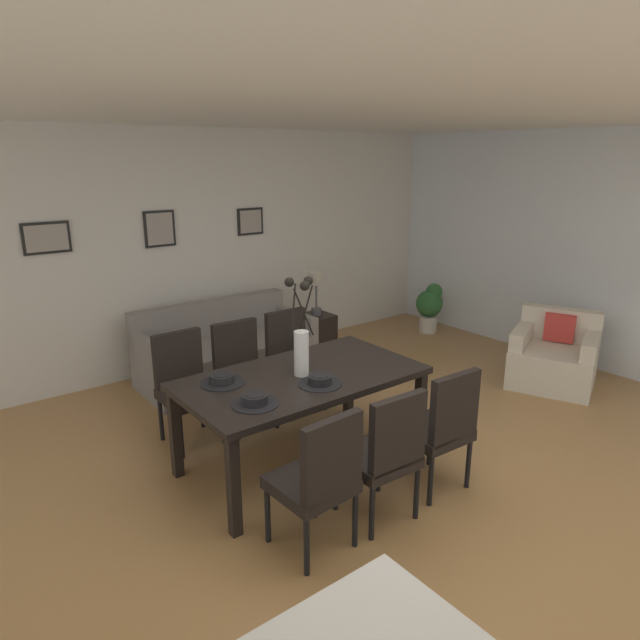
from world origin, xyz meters
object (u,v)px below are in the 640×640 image
Objects in this scene: sofa at (225,353)px; potted_plant at (430,305)px; dining_chair_far_right at (242,369)px; bowl_far_left at (320,379)px; framed_picture_right at (250,221)px; framed_picture_center at (160,229)px; dining_chair_mid_right at (292,355)px; dining_chair_far_left at (385,450)px; bowl_near_right at (222,378)px; dining_chair_near_right at (185,382)px; bowl_near_left at (255,398)px; side_table at (316,336)px; framed_picture_left at (47,238)px; table_lamp at (316,284)px; dining_table at (302,384)px; dining_chair_mid_left at (441,424)px; centerpiece_vase at (301,339)px; armchair at (554,357)px; dining_chair_near_left at (319,476)px.

sofa reaches higher than potted_plant.
potted_plant is (3.36, 0.80, -0.14)m from dining_chair_far_right.
framed_picture_right reaches higher than bowl_far_left.
dining_chair_mid_right is at bearing -70.77° from framed_picture_center.
dining_chair_far_left is 1.27m from bowl_near_right.
dining_chair_near_right is 1.17m from bowl_near_left.
framed_picture_left is (-2.65, 0.66, 1.32)m from side_table.
bowl_far_left is 0.33× the size of table_lamp.
framed_picture_right is (-0.45, 0.66, 0.68)m from table_lamp.
bowl_far_left is (0.00, -0.22, 0.11)m from dining_table.
bowl_near_left is at bearing -101.20° from framed_picture_center.
bowl_far_left reaches higher than sofa.
sofa reaches higher than dining_table.
potted_plant is (2.79, 2.56, -0.14)m from dining_chair_mid_left.
bowl_far_left is at bearing -68.11° from framed_picture_left.
table_lamp is (1.17, -0.08, 0.61)m from sofa.
framed_picture_center reaches higher than dining_chair_mid_right.
dining_chair_far_right is 1.25× the size of centerpiece_vase.
table_lamp is (2.09, 1.62, 0.11)m from bowl_near_right.
dining_chair_far_right is 3.27m from armchair.
sofa is at bearing 176.29° from side_table.
bowl_near_left reaches higher than dining_table.
dining_chair_near_left is at bearing -107.68° from sofa.
dining_chair_far_right reaches higher than armchair.
dining_chair_far_right is 1.93m from framed_picture_center.
dining_chair_mid_left is 1.80× the size of table_lamp.
sofa is at bearing 93.68° from dining_chair_mid_left.
armchair is (1.48, -2.16, -0.61)m from table_lamp.
dining_chair_mid_left is (0.56, 0.02, 0.00)m from dining_chair_far_left.
bowl_near_left is (-0.53, -1.11, 0.27)m from dining_chair_far_right.
dining_chair_mid_left is at bearing -137.44° from potted_plant.
dining_chair_far_right is 1.12m from sofa.
dining_table is at bearing -66.37° from framed_picture_left.
table_lamp is 1.35× the size of framed_picture_center.
dining_chair_near_left and dining_chair_far_left have the same top height.
side_table is at bearing -55.42° from framed_picture_right.
framed_picture_right is at bearing 55.68° from dining_chair_far_right.
side_table is at bearing 31.50° from dining_chair_far_right.
dining_chair_far_right reaches higher than side_table.
dining_chair_near_right is at bearing 160.91° from armchair.
dining_chair_far_right reaches higher than sofa.
centerpiece_vase is at bearing -89.61° from dining_chair_far_right.
side_table is 3.03m from framed_picture_left.
dining_chair_near_right is 2.80× the size of framed_picture_right.
sofa is at bearing 175.50° from potted_plant.
dining_chair_near_right is at bearing 119.67° from dining_table.
side_table is at bearing 124.48° from armchair.
bowl_near_left is 1.00× the size of bowl_far_left.
potted_plant is (1.80, -0.16, 0.11)m from side_table.
bowl_near_left is at bearing -135.31° from side_table.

